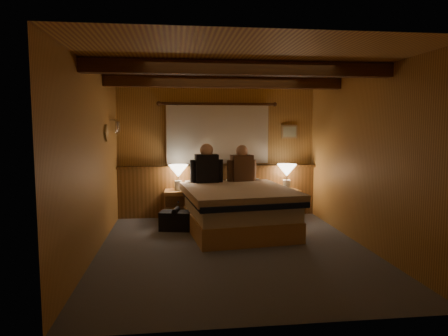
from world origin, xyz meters
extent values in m
plane|color=#4D505B|center=(0.00, 0.00, 0.00)|extent=(4.20, 4.20, 0.00)
plane|color=#E1B254|center=(0.00, 0.00, 2.40)|extent=(4.20, 4.20, 0.00)
plane|color=#B98A42|center=(0.00, 2.10, 1.20)|extent=(3.60, 0.00, 3.60)
plane|color=#B98A42|center=(-1.80, 0.00, 1.20)|extent=(0.00, 4.20, 4.20)
plane|color=#B98A42|center=(1.80, 0.00, 1.20)|extent=(0.00, 4.20, 4.20)
plane|color=#B98A42|center=(0.00, -2.10, 1.20)|extent=(3.60, 0.00, 3.60)
cube|color=brown|center=(0.00, 2.04, 0.45)|extent=(3.60, 0.12, 0.90)
cube|color=brown|center=(0.00, 1.98, 0.92)|extent=(3.60, 0.22, 0.04)
cylinder|color=#4F3013|center=(0.00, 2.02, 2.05)|extent=(2.10, 0.05, 0.05)
sphere|color=#4F3013|center=(-1.05, 2.02, 2.05)|extent=(0.08, 0.08, 0.08)
sphere|color=#4F3013|center=(1.05, 2.02, 2.05)|extent=(0.08, 0.08, 0.08)
cube|color=beige|center=(0.00, 2.03, 1.50)|extent=(1.85, 0.08, 1.05)
cube|color=#4F3013|center=(0.00, -0.60, 2.31)|extent=(3.60, 0.15, 0.16)
cube|color=#4F3013|center=(0.00, 0.90, 2.31)|extent=(3.60, 0.15, 0.16)
cylinder|color=silver|center=(-1.74, 1.60, 1.75)|extent=(0.03, 0.55, 0.03)
torus|color=silver|center=(-1.71, 1.45, 1.63)|extent=(0.01, 0.21, 0.21)
torus|color=silver|center=(-1.71, 1.68, 1.63)|extent=(0.01, 0.21, 0.21)
cube|color=#A28351|center=(1.35, 2.08, 1.55)|extent=(0.30, 0.03, 0.25)
cube|color=beige|center=(1.35, 2.06, 1.55)|extent=(0.24, 0.01, 0.19)
cube|color=tan|center=(0.18, 0.99, 0.15)|extent=(1.72, 2.15, 0.30)
cube|color=silver|center=(0.18, 0.99, 0.42)|extent=(1.68, 2.11, 0.24)
cube|color=black|center=(0.21, 0.74, 0.56)|extent=(1.73, 1.77, 0.08)
cube|color=#D79A93|center=(0.19, 0.87, 0.63)|extent=(1.80, 1.97, 0.12)
cube|color=silver|center=(-0.29, 1.71, 0.61)|extent=(0.63, 0.41, 0.16)
cube|color=silver|center=(0.46, 1.80, 0.61)|extent=(0.63, 0.41, 0.16)
cube|color=tan|center=(-0.72, 1.76, 0.27)|extent=(0.50, 0.45, 0.53)
cube|color=brown|center=(-0.73, 1.55, 0.37)|extent=(0.44, 0.03, 0.19)
cube|color=brown|center=(-0.73, 1.55, 0.16)|extent=(0.44, 0.03, 0.19)
cylinder|color=silver|center=(-0.73, 1.55, 0.37)|extent=(0.03, 0.03, 0.03)
cylinder|color=silver|center=(-0.73, 1.55, 0.16)|extent=(0.03, 0.03, 0.03)
cube|color=tan|center=(1.19, 1.77, 0.25)|extent=(0.53, 0.50, 0.51)
cube|color=brown|center=(1.23, 1.58, 0.36)|extent=(0.41, 0.10, 0.18)
cube|color=brown|center=(1.23, 1.58, 0.15)|extent=(0.41, 0.10, 0.18)
cylinder|color=silver|center=(1.23, 1.58, 0.36)|extent=(0.04, 0.04, 0.03)
cylinder|color=silver|center=(1.23, 1.58, 0.15)|extent=(0.04, 0.04, 0.03)
cylinder|color=silver|center=(-0.72, 1.76, 0.62)|extent=(0.13, 0.13, 0.17)
cylinder|color=silver|center=(-0.72, 1.76, 0.73)|extent=(0.02, 0.02, 0.10)
cone|color=beige|center=(-0.72, 1.76, 0.88)|extent=(0.34, 0.34, 0.21)
cylinder|color=silver|center=(1.22, 1.76, 0.60)|extent=(0.14, 0.14, 0.18)
cylinder|color=silver|center=(1.22, 1.76, 0.71)|extent=(0.02, 0.02, 0.10)
cone|color=beige|center=(1.22, 1.76, 0.86)|extent=(0.35, 0.35, 0.22)
cube|color=black|center=(-0.24, 1.57, 0.92)|extent=(0.40, 0.25, 0.51)
cylinder|color=black|center=(-0.46, 1.56, 0.88)|extent=(0.12, 0.12, 0.41)
cylinder|color=black|center=(-0.02, 1.59, 0.88)|extent=(0.12, 0.12, 0.41)
sphere|color=tan|center=(-0.24, 1.57, 1.24)|extent=(0.22, 0.22, 0.22)
cube|color=#452C1B|center=(0.39, 1.69, 0.91)|extent=(0.40, 0.29, 0.48)
cylinder|color=#452C1B|center=(0.18, 1.64, 0.87)|extent=(0.12, 0.12, 0.39)
cylinder|color=#452C1B|center=(0.60, 1.73, 0.87)|extent=(0.12, 0.12, 0.39)
sphere|color=tan|center=(0.39, 1.69, 1.22)|extent=(0.21, 0.21, 0.21)
cube|color=black|center=(-0.77, 1.10, 0.15)|extent=(0.55, 0.39, 0.30)
cylinder|color=black|center=(-0.77, 1.10, 0.32)|extent=(0.14, 0.31, 0.08)
camera|label=1|loc=(-0.76, -5.19, 1.65)|focal=32.00mm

